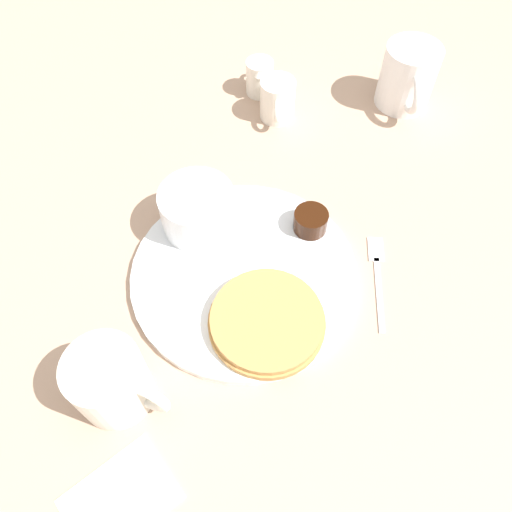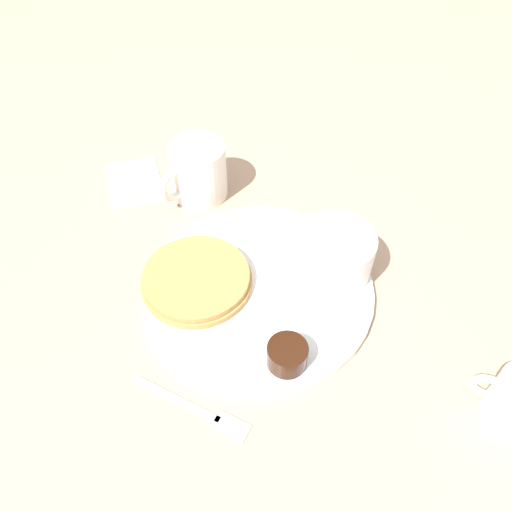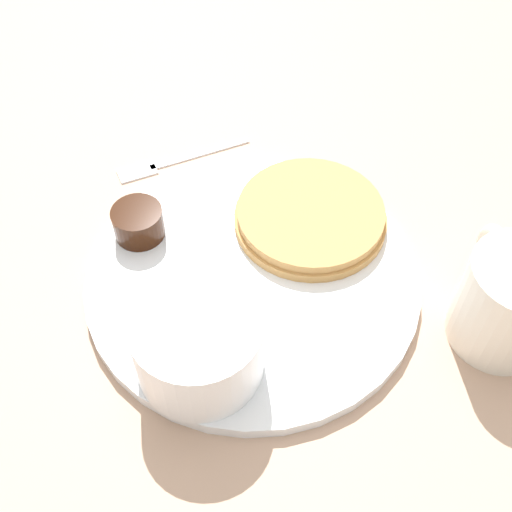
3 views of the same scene
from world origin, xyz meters
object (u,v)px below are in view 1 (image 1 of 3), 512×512
at_px(fork, 377,271).
at_px(second_mug, 408,77).
at_px(bowl, 198,209).
at_px(creamer_pitcher_far, 260,77).
at_px(coffee_mug, 112,382).
at_px(creamer_pitcher_near, 277,99).
at_px(plate, 244,274).

relative_size(fork, second_mug, 1.17).
distance_m(bowl, creamer_pitcher_far, 0.30).
distance_m(coffee_mug, creamer_pitcher_near, 0.49).
xyz_separation_m(creamer_pitcher_near, creamer_pitcher_far, (0.03, 0.06, -0.00)).
xyz_separation_m(coffee_mug, creamer_pitcher_far, (0.49, 0.22, -0.01)).
bearing_deg(fork, creamer_pitcher_near, 63.45).
relative_size(bowl, coffee_mug, 0.88).
bearing_deg(plate, second_mug, 3.55).
relative_size(coffee_mug, fork, 0.91).
relative_size(bowl, second_mug, 0.95).
bearing_deg(coffee_mug, creamer_pitcher_near, 18.68).
distance_m(plate, creamer_pitcher_far, 0.36).
relative_size(plate, coffee_mug, 2.61).
xyz_separation_m(bowl, fork, (0.10, -0.22, -0.04)).
xyz_separation_m(plate, coffee_mug, (-0.21, 0.00, 0.04)).
height_order(plate, fork, plate).
relative_size(coffee_mug, second_mug, 1.07).
bearing_deg(fork, second_mug, 26.64).
distance_m(creamer_pitcher_far, fork, 0.39).
height_order(bowl, creamer_pitcher_near, bowl).
height_order(fork, second_mug, second_mug).
distance_m(creamer_pitcher_far, second_mug, 0.24).
distance_m(coffee_mug, fork, 0.35).
height_order(creamer_pitcher_far, fork, creamer_pitcher_far).
bearing_deg(creamer_pitcher_far, creamer_pitcher_near, -114.61).
height_order(coffee_mug, fork, coffee_mug).
bearing_deg(fork, bowl, 114.29).
bearing_deg(bowl, plate, -100.65).
bearing_deg(coffee_mug, fork, -21.60).
relative_size(coffee_mug, creamer_pitcher_far, 1.84).
distance_m(creamer_pitcher_near, fork, 0.32).
bearing_deg(second_mug, fork, -153.36).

